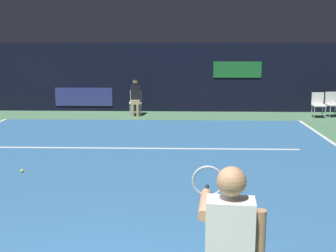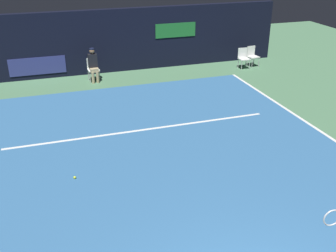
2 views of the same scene
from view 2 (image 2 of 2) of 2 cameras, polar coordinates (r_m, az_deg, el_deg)
name	(u,v)px [view 2 (image 2 of 2)]	position (r m, az deg, el deg)	size (l,w,h in m)	color
ground_plane	(164,166)	(10.31, -0.57, -5.56)	(30.78, 30.78, 0.00)	#4C7A56
court_surface	(164,165)	(10.31, -0.57, -5.53)	(10.10, 12.33, 0.01)	#336699
line_sideline_left	(330,137)	(12.57, 21.72, -1.50)	(0.10, 12.33, 0.01)	white
line_service	(142,130)	(12.14, -3.65, -0.57)	(7.88, 0.10, 0.01)	white
back_wall	(103,42)	(17.41, -9.05, 11.58)	(15.55, 0.33, 2.60)	black
line_judge_on_chair	(93,65)	(16.42, -10.42, 8.46)	(0.46, 0.54, 1.32)	white
courtside_chair_near	(252,55)	(18.60, 11.74, 9.70)	(0.50, 0.48, 0.88)	white
courtside_chair_far	(243,57)	(18.19, 10.52, 9.46)	(0.45, 0.42, 0.88)	white
tennis_ball	(75,177)	(10.00, -12.92, -7.03)	(0.07, 0.07, 0.07)	#CCE033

